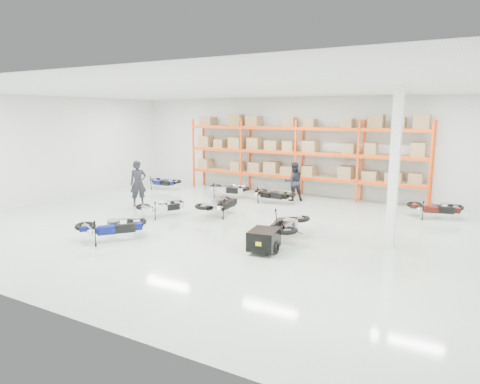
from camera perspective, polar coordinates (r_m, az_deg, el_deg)
The scene contains 14 objects.
room at distance 14.03m, azimuth -1.93°, elevation 4.22°, with size 18.00×18.00×18.00m.
pallet_rack at distance 19.80m, azimuth 7.90°, elevation 5.96°, with size 11.28×0.98×3.62m.
structural_column at distance 12.66m, azimuth 19.88°, elevation 2.93°, with size 0.25×0.25×4.50m, color white.
moto_blue_centre at distance 13.38m, azimuth -16.72°, elevation -3.94°, with size 0.80×1.80×1.10m, color #080E50, non-canonical shape.
moto_silver_left at distance 16.06m, azimuth -10.32°, elevation -1.53°, with size 0.71×1.59×0.97m, color silver, non-canonical shape.
moto_black_far_left at distance 15.97m, azimuth -2.77°, elevation -1.21°, with size 0.80×1.79×1.09m, color black, non-canonical shape.
moto_touring_right at distance 13.11m, azimuth 6.33°, elevation -3.84°, with size 0.80×1.80×1.10m, color black, non-canonical shape.
trailer at distance 11.76m, azimuth 3.21°, elevation -6.36°, with size 0.84×1.56×0.64m.
moto_back_a at distance 21.89m, azimuth -10.21°, elevation 1.63°, with size 0.70×1.58×0.96m, color navy, non-canonical shape.
moto_back_b at distance 19.37m, azimuth -1.68°, elevation 0.75°, with size 0.75×1.68×1.02m, color #B9BDC4, non-canonical shape.
moto_back_c at distance 18.23m, azimuth 4.36°, elevation 0.08°, with size 0.73×1.65×1.01m, color black, non-canonical shape.
moto_back_d at distance 17.04m, azimuth 24.63°, elevation -1.56°, with size 0.74×1.66×1.01m, color #3D0F0C, non-canonical shape.
person_left at distance 18.08m, azimuth -13.41°, elevation 1.12°, with size 0.68×0.45×1.87m, color black.
person_back at distance 18.76m, azimuth 7.16°, elevation 1.40°, with size 0.82×0.64×1.70m, color black.
Camera 1 is at (7.28, -11.90, 3.77)m, focal length 32.00 mm.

